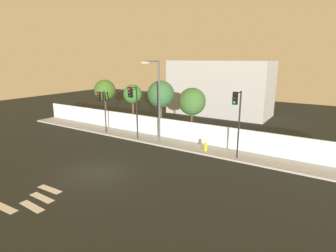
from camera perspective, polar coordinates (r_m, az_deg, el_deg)
The scene contains 14 objects.
ground_plane at distance 19.38m, azimuth -14.60°, elevation -9.50°, with size 80.00×80.00×0.00m, color black.
sidewalk at distance 25.24m, azimuth -0.95°, elevation -3.30°, with size 36.00×2.40×0.15m, color #A7A7A7.
perimeter_wall at distance 26.02m, azimuth 0.60°, elevation -0.54°, with size 36.00×0.18×1.80m, color silver.
crosswalk_marking at distance 17.19m, azimuth -26.60°, elevation -13.73°, with size 2.90×3.05×0.01m.
traffic_light_left at distance 27.79m, azimuth -13.80°, elevation 4.72°, with size 0.44×1.17×4.30m.
traffic_light_center at distance 20.33m, azimuth 14.33°, elevation 3.05°, with size 0.38×1.09×5.16m.
traffic_light_right at distance 24.87m, azimuth -7.34°, elevation 5.10°, with size 0.41×1.37×5.01m.
street_lamp_curbside at distance 23.81m, azimuth -2.26°, elevation 6.38°, with size 0.61×2.05×7.28m.
fire_hydrant at distance 22.67m, azimuth 7.90°, elevation -4.21°, with size 0.44×0.26×0.74m.
roadside_tree_leftmost at distance 32.03m, azimuth -13.15°, elevation 7.31°, with size 2.43×2.43×5.28m.
roadside_tree_midleft at distance 29.30m, azimuth -7.47°, elevation 6.61°, with size 1.99×1.99×4.91m.
roadside_tree_midright at distance 27.09m, azimuth -1.52°, elevation 6.69°, with size 2.69×2.69×5.50m.
roadside_tree_rightmost at distance 25.38m, azimuth 5.09°, elevation 5.14°, with size 2.56×2.56×4.99m.
low_building_distant at distance 38.31m, azimuth 10.77°, elevation 7.90°, with size 13.67×6.00×7.35m, color #AAAAAA.
Camera 1 is at (13.28, -11.91, 7.57)m, focal length 28.94 mm.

